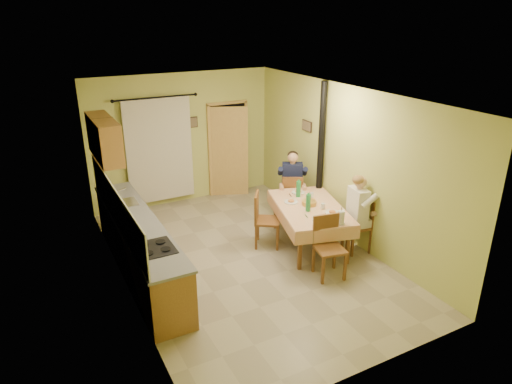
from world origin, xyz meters
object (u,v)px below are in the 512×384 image
chair_far (291,206)px  chair_near (329,259)px  man_far (292,178)px  man_right (360,205)px  chair_right (357,235)px  stove_flue (320,175)px  dining_table (309,225)px  chair_left (267,230)px

chair_far → chair_near: (-0.61, -2.10, 0.00)m
man_far → man_right: bearing=-50.3°
chair_right → man_right: man_right is taller
chair_right → stove_flue: bearing=8.3°
chair_far → man_right: (0.32, -1.65, 0.59)m
man_far → chair_far: bearing=-90.0°
dining_table → man_right: man_right is taller
chair_near → man_far: size_ratio=0.72×
dining_table → chair_near: 1.07m
dining_table → stove_flue: size_ratio=0.74×
chair_right → man_right: 0.59m
dining_table → chair_left: size_ratio=2.07×
chair_far → chair_left: (-0.99, -0.73, 0.00)m
dining_table → chair_near: chair_near is taller
chair_left → man_far: bearing=160.2°
chair_right → chair_left: (-1.32, 0.92, 0.00)m
chair_left → man_right: 1.70m
chair_near → stove_flue: 2.08m
chair_right → stove_flue: stove_flue is taller
dining_table → man_far: man_far is taller
chair_left → chair_far: bearing=159.9°
dining_table → man_far: size_ratio=1.49×
chair_near → man_right: (0.93, 0.44, 0.59)m
chair_far → chair_near: size_ratio=0.97×
chair_left → man_far: 1.37m
man_right → chair_right: bearing=-90.0°
dining_table → stove_flue: 1.14m
man_far → man_right: 1.69m
chair_far → chair_left: 1.23m
man_far → man_right: (0.31, -1.67, 0.00)m
chair_near → chair_right: size_ratio=1.03×
chair_near → man_right: bearing=-143.1°
stove_flue → chair_right: bearing=-91.3°
chair_near → man_right: man_right is taller
chair_left → chair_right: bearing=88.3°
chair_far → chair_right: chair_right is taller
chair_near → dining_table: bearing=-95.5°
chair_right → stove_flue: 1.45m
dining_table → chair_left: 0.77m
dining_table → chair_near: size_ratio=2.08×
chair_right → man_far: man_far is taller
chair_far → chair_right: (0.33, -1.66, 0.00)m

